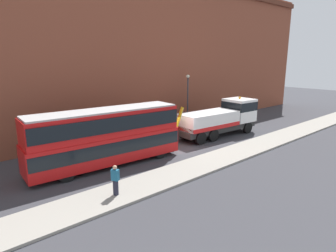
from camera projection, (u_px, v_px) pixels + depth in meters
ground_plane at (178, 148)px, 24.54m from camera, size 120.00×120.00×0.00m
near_kerb at (216, 160)px, 21.44m from camera, size 60.00×2.80×0.15m
building_facade at (131, 52)px, 27.65m from camera, size 60.00×1.50×16.00m
recovery_tow_truck at (221, 118)px, 28.23m from camera, size 10.21×3.21×3.67m
double_decker_bus at (106, 135)px, 20.06m from camera, size 11.16×3.26×4.06m
pedestrian_onlooker at (115, 180)px, 15.58m from camera, size 0.42×0.48×1.71m
street_lamp at (188, 97)px, 30.71m from camera, size 0.36×0.36×5.83m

